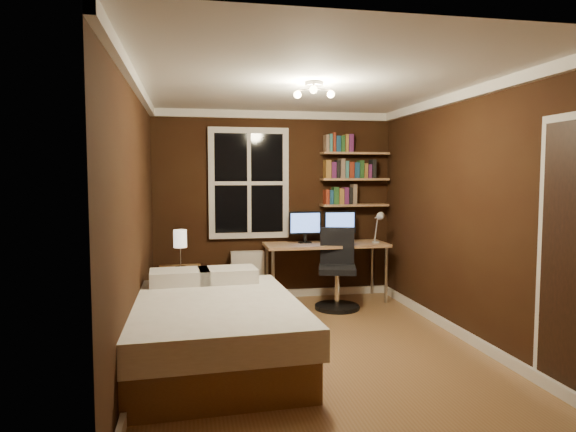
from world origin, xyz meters
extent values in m
plane|color=brown|center=(0.00, 0.00, 0.00)|extent=(4.20, 4.20, 0.00)
cube|color=black|center=(0.00, 2.10, 1.25)|extent=(3.20, 0.04, 2.50)
cube|color=black|center=(-1.60, 0.00, 1.25)|extent=(0.04, 4.20, 2.50)
cube|color=black|center=(1.60, 0.00, 1.25)|extent=(0.04, 4.20, 2.50)
cube|color=white|center=(0.00, 0.00, 2.50)|extent=(3.20, 4.20, 0.02)
cube|color=silver|center=(-0.35, 2.06, 1.55)|extent=(1.06, 0.06, 1.46)
cube|color=tan|center=(1.08, 1.98, 1.25)|extent=(0.92, 0.22, 0.03)
cube|color=tan|center=(1.08, 1.98, 1.60)|extent=(0.92, 0.22, 0.03)
cube|color=tan|center=(1.08, 1.98, 1.95)|extent=(0.92, 0.22, 0.03)
cube|color=brown|center=(-0.95, -0.26, 0.16)|extent=(1.50, 2.08, 0.32)
cube|color=silver|center=(-0.95, -0.26, 0.44)|extent=(1.59, 2.14, 0.24)
cube|color=silver|center=(-1.23, 0.51, 0.63)|extent=(0.60, 0.43, 0.14)
cube|color=silver|center=(-0.75, 0.53, 0.63)|extent=(0.60, 0.43, 0.14)
cube|color=brown|center=(-1.24, 1.21, 0.30)|extent=(0.51, 0.51, 0.60)
cube|color=silver|center=(-0.39, 1.98, 0.33)|extent=(0.44, 0.15, 0.65)
cube|color=tan|center=(0.63, 1.78, 0.74)|extent=(1.61, 0.60, 0.04)
cylinder|color=beige|center=(-0.12, 1.52, 0.36)|extent=(0.04, 0.04, 0.72)
cylinder|color=beige|center=(1.37, 1.52, 0.36)|extent=(0.04, 0.04, 0.72)
cylinder|color=beige|center=(-0.12, 2.04, 0.36)|extent=(0.04, 0.04, 0.72)
cylinder|color=beige|center=(1.37, 2.04, 0.36)|extent=(0.04, 0.04, 0.72)
cylinder|color=black|center=(0.65, 1.33, 0.03)|extent=(0.55, 0.55, 0.05)
cylinder|color=silver|center=(0.65, 1.33, 0.25)|extent=(0.06, 0.06, 0.41)
cube|color=black|center=(0.65, 1.33, 0.49)|extent=(0.55, 0.55, 0.07)
cube|color=black|center=(0.71, 1.52, 0.76)|extent=(0.43, 0.16, 0.47)
camera|label=1|loc=(-1.12, -4.69, 1.65)|focal=32.00mm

